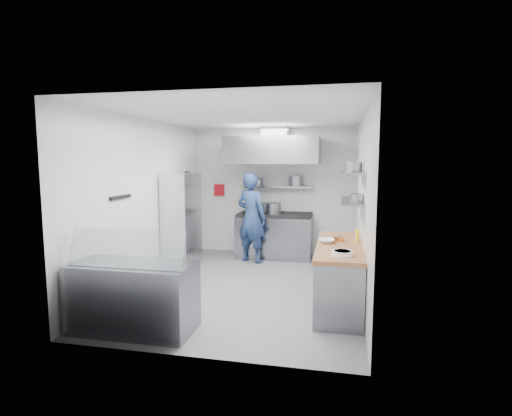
% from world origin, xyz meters
% --- Properties ---
extents(floor, '(5.00, 5.00, 0.00)m').
position_xyz_m(floor, '(0.00, 0.00, 0.00)').
color(floor, '#575759').
rests_on(floor, ground).
extents(ceiling, '(5.00, 5.00, 0.00)m').
position_xyz_m(ceiling, '(0.00, 0.00, 2.80)').
color(ceiling, silver).
rests_on(ceiling, wall_back).
extents(wall_back, '(3.60, 2.80, 0.02)m').
position_xyz_m(wall_back, '(0.00, 2.50, 1.40)').
color(wall_back, white).
rests_on(wall_back, floor).
extents(wall_front, '(3.60, 2.80, 0.02)m').
position_xyz_m(wall_front, '(0.00, -2.50, 1.40)').
color(wall_front, white).
rests_on(wall_front, floor).
extents(wall_left, '(2.80, 5.00, 0.02)m').
position_xyz_m(wall_left, '(-1.80, 0.00, 1.40)').
color(wall_left, white).
rests_on(wall_left, floor).
extents(wall_right, '(2.80, 5.00, 0.02)m').
position_xyz_m(wall_right, '(1.80, 0.00, 1.40)').
color(wall_right, white).
rests_on(wall_right, floor).
extents(gas_range, '(1.60, 0.80, 0.90)m').
position_xyz_m(gas_range, '(0.10, 2.10, 0.45)').
color(gas_range, gray).
rests_on(gas_range, floor).
extents(cooktop, '(1.57, 0.78, 0.06)m').
position_xyz_m(cooktop, '(0.10, 2.10, 0.93)').
color(cooktop, black).
rests_on(cooktop, gas_range).
extents(stock_pot_left, '(0.27, 0.27, 0.20)m').
position_xyz_m(stock_pot_left, '(-0.20, 2.47, 1.06)').
color(stock_pot_left, slate).
rests_on(stock_pot_left, cooktop).
extents(stock_pot_mid, '(0.37, 0.37, 0.24)m').
position_xyz_m(stock_pot_mid, '(0.06, 2.01, 1.08)').
color(stock_pot_mid, slate).
rests_on(stock_pot_mid, cooktop).
extents(over_range_shelf, '(1.60, 0.30, 0.04)m').
position_xyz_m(over_range_shelf, '(0.10, 2.34, 1.52)').
color(over_range_shelf, gray).
rests_on(over_range_shelf, wall_back).
extents(shelf_pot_a, '(0.28, 0.28, 0.18)m').
position_xyz_m(shelf_pot_a, '(-0.34, 2.31, 1.63)').
color(shelf_pot_a, slate).
rests_on(shelf_pot_a, over_range_shelf).
extents(shelf_pot_b, '(0.30, 0.30, 0.22)m').
position_xyz_m(shelf_pot_b, '(0.52, 2.30, 1.65)').
color(shelf_pot_b, slate).
rests_on(shelf_pot_b, over_range_shelf).
extents(extractor_hood, '(1.90, 1.15, 0.55)m').
position_xyz_m(extractor_hood, '(0.10, 1.93, 2.30)').
color(extractor_hood, gray).
rests_on(extractor_hood, wall_back).
extents(hood_duct, '(0.55, 0.55, 0.24)m').
position_xyz_m(hood_duct, '(0.10, 2.15, 2.68)').
color(hood_duct, slate).
rests_on(hood_duct, extractor_hood).
extents(red_firebox, '(0.22, 0.10, 0.26)m').
position_xyz_m(red_firebox, '(-1.25, 2.44, 1.42)').
color(red_firebox, red).
rests_on(red_firebox, wall_back).
extents(chef, '(0.80, 0.68, 1.86)m').
position_xyz_m(chef, '(-0.30, 1.58, 0.93)').
color(chef, navy).
rests_on(chef, floor).
extents(wire_rack, '(0.50, 0.90, 1.85)m').
position_xyz_m(wire_rack, '(-1.53, 0.87, 0.93)').
color(wire_rack, silver).
rests_on(wire_rack, floor).
extents(rack_bin_a, '(0.16, 0.20, 0.18)m').
position_xyz_m(rack_bin_a, '(-1.53, 1.04, 0.80)').
color(rack_bin_a, white).
rests_on(rack_bin_a, wire_rack).
extents(rack_bin_b, '(0.13, 0.16, 0.14)m').
position_xyz_m(rack_bin_b, '(-1.53, 1.27, 1.30)').
color(rack_bin_b, yellow).
rests_on(rack_bin_b, wire_rack).
extents(rack_jar, '(0.11, 0.11, 0.18)m').
position_xyz_m(rack_jar, '(-1.48, 1.09, 1.80)').
color(rack_jar, black).
rests_on(rack_jar, wire_rack).
extents(knife_strip, '(0.04, 0.55, 0.05)m').
position_xyz_m(knife_strip, '(-1.78, -0.90, 1.55)').
color(knife_strip, black).
rests_on(knife_strip, wall_left).
extents(prep_counter_base, '(0.62, 2.00, 0.84)m').
position_xyz_m(prep_counter_base, '(1.48, -0.60, 0.42)').
color(prep_counter_base, gray).
rests_on(prep_counter_base, floor).
extents(prep_counter_top, '(0.65, 2.04, 0.06)m').
position_xyz_m(prep_counter_top, '(1.48, -0.60, 0.87)').
color(prep_counter_top, '#985E3F').
rests_on(prep_counter_top, prep_counter_base).
extents(plate_stack_a, '(0.25, 0.25, 0.06)m').
position_xyz_m(plate_stack_a, '(1.50, -1.27, 0.93)').
color(plate_stack_a, white).
rests_on(plate_stack_a, prep_counter_top).
extents(plate_stack_b, '(0.24, 0.24, 0.06)m').
position_xyz_m(plate_stack_b, '(1.53, -1.26, 0.93)').
color(plate_stack_b, white).
rests_on(plate_stack_b, prep_counter_top).
extents(copper_pan, '(0.17, 0.17, 0.06)m').
position_xyz_m(copper_pan, '(1.46, -0.33, 0.93)').
color(copper_pan, '#CD7B3A').
rests_on(copper_pan, prep_counter_top).
extents(squeeze_bottle, '(0.06, 0.06, 0.18)m').
position_xyz_m(squeeze_bottle, '(1.73, -0.30, 0.99)').
color(squeeze_bottle, yellow).
rests_on(squeeze_bottle, prep_counter_top).
extents(mixing_bowl, '(0.29, 0.29, 0.06)m').
position_xyz_m(mixing_bowl, '(1.29, -0.52, 0.93)').
color(mixing_bowl, white).
rests_on(mixing_bowl, prep_counter_top).
extents(wall_shelf_lower, '(0.30, 1.30, 0.04)m').
position_xyz_m(wall_shelf_lower, '(1.64, -0.30, 1.50)').
color(wall_shelf_lower, gray).
rests_on(wall_shelf_lower, wall_right).
extents(wall_shelf_upper, '(0.30, 1.30, 0.04)m').
position_xyz_m(wall_shelf_upper, '(1.64, -0.30, 1.92)').
color(wall_shelf_upper, gray).
rests_on(wall_shelf_upper, wall_right).
extents(shelf_pot_c, '(0.24, 0.24, 0.10)m').
position_xyz_m(shelf_pot_c, '(1.72, -0.44, 1.57)').
color(shelf_pot_c, slate).
rests_on(shelf_pot_c, wall_shelf_lower).
extents(shelf_pot_d, '(0.25, 0.25, 0.14)m').
position_xyz_m(shelf_pot_d, '(1.66, -0.15, 2.01)').
color(shelf_pot_d, slate).
rests_on(shelf_pot_d, wall_shelf_upper).
extents(display_case, '(1.50, 0.70, 0.85)m').
position_xyz_m(display_case, '(-1.00, -2.00, 0.42)').
color(display_case, gray).
rests_on(display_case, floor).
extents(display_glass, '(1.47, 0.19, 0.42)m').
position_xyz_m(display_glass, '(-1.00, -2.12, 1.07)').
color(display_glass, silver).
rests_on(display_glass, display_case).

